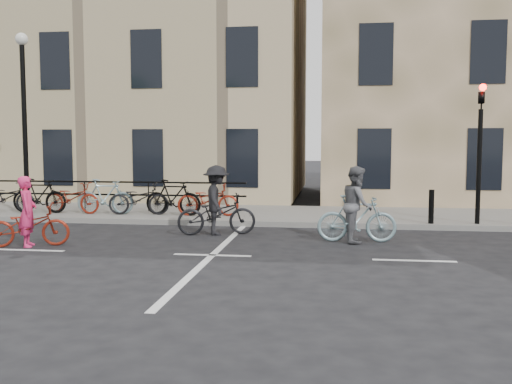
# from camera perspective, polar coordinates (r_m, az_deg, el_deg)

# --- Properties ---
(ground) EXTENTS (120.00, 120.00, 0.00)m
(ground) POSITION_cam_1_polar(r_m,az_deg,el_deg) (11.69, -4.39, -6.34)
(ground) COLOR black
(ground) RESTS_ON ground
(sidewalk) EXTENTS (46.00, 4.00, 0.15)m
(sidewalk) POSITION_cam_1_polar(r_m,az_deg,el_deg) (18.50, -12.63, -2.02)
(sidewalk) COLOR slate
(sidewalk) RESTS_ON ground
(building_east) EXTENTS (14.00, 10.00, 12.00)m
(building_east) POSITION_cam_1_polar(r_m,az_deg,el_deg) (25.38, 23.34, 13.33)
(building_east) COLOR #8B7854
(building_east) RESTS_ON sidewalk
(building_west) EXTENTS (20.00, 10.00, 10.00)m
(building_west) POSITION_cam_1_polar(r_m,az_deg,el_deg) (26.92, -17.73, 10.85)
(building_west) COLOR #CEB28B
(building_west) RESTS_ON sidewalk
(traffic_light) EXTENTS (0.18, 0.30, 3.90)m
(traffic_light) POSITION_cam_1_polar(r_m,az_deg,el_deg) (16.00, 21.50, 5.21)
(traffic_light) COLOR black
(traffic_light) RESTS_ON sidewalk
(lamp_post) EXTENTS (0.36, 0.36, 5.28)m
(lamp_post) POSITION_cam_1_polar(r_m,az_deg,el_deg) (18.02, -22.20, 8.43)
(lamp_post) COLOR black
(lamp_post) RESTS_ON sidewalk
(bollard_east) EXTENTS (0.14, 0.14, 0.90)m
(bollard_east) POSITION_cam_1_polar(r_m,az_deg,el_deg) (15.76, 17.12, -1.40)
(bollard_east) COLOR black
(bollard_east) RESTS_ON sidewalk
(parked_bikes) EXTENTS (8.30, 1.23, 1.05)m
(parked_bikes) POSITION_cam_1_polar(r_m,az_deg,el_deg) (17.68, -14.81, -0.54)
(parked_bikes) COLOR black
(parked_bikes) RESTS_ON sidewalk
(cyclist_pink) EXTENTS (1.85, 1.18, 1.56)m
(cyclist_pink) POSITION_cam_1_polar(r_m,az_deg,el_deg) (13.53, -21.84, -2.82)
(cyclist_pink) COLOR maroon
(cyclist_pink) RESTS_ON ground
(cyclist_grey) EXTENTS (1.83, 0.87, 1.75)m
(cyclist_grey) POSITION_cam_1_polar(r_m,az_deg,el_deg) (13.29, 10.06, -1.94)
(cyclist_grey) COLOR #81A1A9
(cyclist_grey) RESTS_ON ground
(cyclist_dark) EXTENTS (2.06, 1.25, 1.73)m
(cyclist_dark) POSITION_cam_1_polar(r_m,az_deg,el_deg) (14.19, -3.97, -1.55)
(cyclist_dark) COLOR black
(cyclist_dark) RESTS_ON ground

